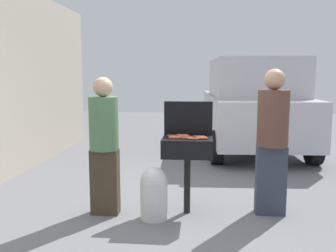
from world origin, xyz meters
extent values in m
plane|color=slate|center=(0.00, 0.00, 0.00)|extent=(24.00, 24.00, 0.00)
cylinder|color=black|center=(0.14, -0.02, 0.35)|extent=(0.08, 0.08, 0.71)
cube|color=black|center=(0.14, -0.02, 0.82)|extent=(0.60, 0.44, 0.22)
cube|color=black|center=(0.14, 0.20, 1.14)|extent=(0.60, 0.05, 0.42)
cylinder|color=#AD4228|center=(0.14, -0.06, 0.94)|extent=(0.13, 0.04, 0.03)
cylinder|color=#C6593D|center=(-0.02, -0.11, 0.94)|extent=(0.13, 0.03, 0.03)
cylinder|color=#C6593D|center=(0.07, 0.09, 0.94)|extent=(0.13, 0.03, 0.03)
cylinder|color=#B74C33|center=(0.31, -0.12, 0.94)|extent=(0.13, 0.03, 0.03)
cylinder|color=#C6593D|center=(0.30, -0.05, 0.94)|extent=(0.13, 0.04, 0.03)
cylinder|color=#B74C33|center=(0.27, 0.01, 0.94)|extent=(0.13, 0.03, 0.03)
cylinder|color=#C6593D|center=(0.20, -0.15, 0.94)|extent=(0.13, 0.04, 0.03)
cylinder|color=#B74C33|center=(0.13, -0.11, 0.94)|extent=(0.13, 0.04, 0.03)
cylinder|color=#AD4228|center=(-0.05, 0.03, 0.94)|extent=(0.13, 0.04, 0.03)
cylinder|color=#B74C33|center=(0.09, -0.01, 0.94)|extent=(0.13, 0.04, 0.03)
cylinder|color=#B74C33|center=(0.09, 0.03, 0.94)|extent=(0.13, 0.03, 0.03)
cylinder|color=#C6593D|center=(0.00, -0.06, 0.94)|extent=(0.13, 0.03, 0.03)
cylinder|color=silver|center=(-0.24, -0.25, 0.23)|extent=(0.32, 0.32, 0.46)
sphere|color=silver|center=(-0.24, -0.25, 0.46)|extent=(0.31, 0.31, 0.31)
cube|color=#3F3323|center=(-0.85, -0.14, 0.40)|extent=(0.33, 0.18, 0.79)
cylinder|color=#4C724C|center=(-0.85, -0.14, 1.11)|extent=(0.35, 0.35, 0.63)
sphere|color=tan|center=(-0.85, -0.14, 1.54)|extent=(0.23, 0.23, 0.23)
cube|color=#333847|center=(1.14, 0.04, 0.42)|extent=(0.35, 0.19, 0.84)
cylinder|color=brown|center=(1.14, 0.04, 1.17)|extent=(0.37, 0.37, 0.66)
sphere|color=tan|center=(1.14, 0.04, 1.62)|extent=(0.24, 0.24, 0.24)
cube|color=#B7B7BC|center=(1.43, 4.12, 0.77)|extent=(2.11, 4.49, 0.90)
cube|color=#B7B7BC|center=(1.43, 3.92, 1.62)|extent=(1.88, 2.68, 0.80)
cylinder|color=black|center=(2.40, 2.63, 0.32)|extent=(0.25, 0.65, 0.64)
cylinder|color=black|center=(0.60, 2.54, 0.32)|extent=(0.25, 0.65, 0.64)
cylinder|color=black|center=(2.25, 5.70, 0.32)|extent=(0.25, 0.65, 0.64)
cylinder|color=black|center=(0.45, 5.62, 0.32)|extent=(0.25, 0.65, 0.64)
camera|label=1|loc=(0.30, -4.36, 1.68)|focal=39.41mm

